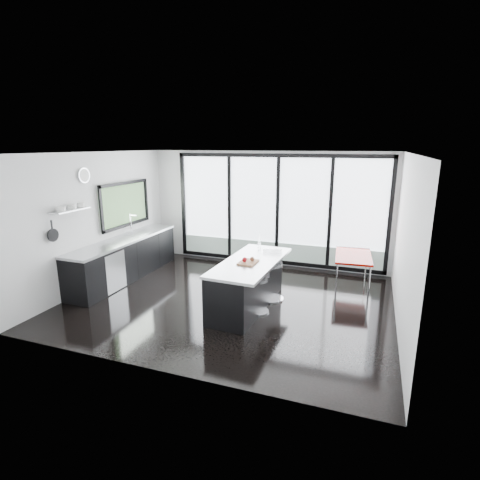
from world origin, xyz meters
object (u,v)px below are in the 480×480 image
at_px(island, 247,283).
at_px(red_table, 352,270).
at_px(bar_stool_far, 272,281).
at_px(bar_stool_near, 258,295).

height_order(island, red_table, island).
height_order(bar_stool_far, red_table, bar_stool_far).
bearing_deg(red_table, bar_stool_near, -127.70).
xyz_separation_m(bar_stool_far, red_table, (1.42, 1.32, -0.04)).
xyz_separation_m(bar_stool_near, bar_stool_far, (0.08, 0.64, 0.05)).
distance_m(island, bar_stool_near, 0.35).
relative_size(island, bar_stool_near, 3.48).
relative_size(bar_stool_far, red_table, 0.59).
distance_m(bar_stool_far, red_table, 1.94).
relative_size(bar_stool_near, bar_stool_far, 0.86).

